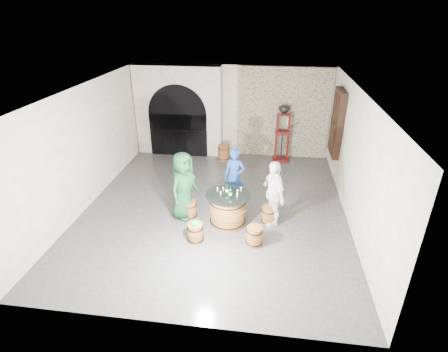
# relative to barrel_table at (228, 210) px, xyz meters

# --- Properties ---
(ground) EXTENTS (8.00, 8.00, 0.00)m
(ground) POSITION_rel_barrel_table_xyz_m (-0.44, 0.79, -0.42)
(ground) COLOR #2E2F31
(ground) RESTS_ON ground
(wall_back) EXTENTS (8.00, 0.00, 8.00)m
(wall_back) POSITION_rel_barrel_table_xyz_m (-0.44, 4.79, 1.18)
(wall_back) COLOR silver
(wall_back) RESTS_ON ground
(wall_front) EXTENTS (8.00, 0.00, 8.00)m
(wall_front) POSITION_rel_barrel_table_xyz_m (-0.44, -3.21, 1.18)
(wall_front) COLOR silver
(wall_front) RESTS_ON ground
(wall_left) EXTENTS (0.00, 8.00, 8.00)m
(wall_left) POSITION_rel_barrel_table_xyz_m (-3.94, 0.79, 1.18)
(wall_left) COLOR silver
(wall_left) RESTS_ON ground
(wall_right) EXTENTS (0.00, 8.00, 8.00)m
(wall_right) POSITION_rel_barrel_table_xyz_m (3.06, 0.79, 1.18)
(wall_right) COLOR silver
(wall_right) RESTS_ON ground
(ceiling) EXTENTS (8.00, 8.00, 0.00)m
(ceiling) POSITION_rel_barrel_table_xyz_m (-0.44, 0.79, 2.78)
(ceiling) COLOR beige
(ceiling) RESTS_ON wall_back
(stone_facing_panel) EXTENTS (3.20, 0.12, 3.18)m
(stone_facing_panel) POSITION_rel_barrel_table_xyz_m (1.36, 4.73, 1.18)
(stone_facing_panel) COLOR #AEA58B
(stone_facing_panel) RESTS_ON ground
(arched_opening) EXTENTS (3.10, 0.60, 3.19)m
(arched_opening) POSITION_rel_barrel_table_xyz_m (-2.34, 4.53, 1.16)
(arched_opening) COLOR silver
(arched_opening) RESTS_ON ground
(shuttered_window) EXTENTS (0.23, 1.10, 2.00)m
(shuttered_window) POSITION_rel_barrel_table_xyz_m (2.94, 3.19, 1.38)
(shuttered_window) COLOR black
(shuttered_window) RESTS_ON wall_right
(barrel_table) EXTENTS (1.11, 1.11, 0.85)m
(barrel_table) POSITION_rel_barrel_table_xyz_m (0.00, 0.00, 0.00)
(barrel_table) COLOR brown
(barrel_table) RESTS_ON ground
(barrel_stool_left) EXTENTS (0.39, 0.39, 0.47)m
(barrel_stool_left) POSITION_rel_barrel_table_xyz_m (-1.03, 0.19, -0.19)
(barrel_stool_left) COLOR brown
(barrel_stool_left) RESTS_ON ground
(barrel_stool_far) EXTENTS (0.39, 0.39, 0.47)m
(barrel_stool_far) POSITION_rel_barrel_table_xyz_m (0.03, 1.04, -0.19)
(barrel_stool_far) COLOR brown
(barrel_stool_far) RESTS_ON ground
(barrel_stool_right) EXTENTS (0.39, 0.39, 0.47)m
(barrel_stool_right) POSITION_rel_barrel_table_xyz_m (1.03, 0.19, -0.19)
(barrel_stool_right) COLOR brown
(barrel_stool_right) RESTS_ON ground
(barrel_stool_near_right) EXTENTS (0.39, 0.39, 0.47)m
(barrel_stool_near_right) POSITION_rel_barrel_table_xyz_m (0.72, -0.76, -0.19)
(barrel_stool_near_right) COLOR brown
(barrel_stool_near_right) RESTS_ON ground
(barrel_stool_near_left) EXTENTS (0.39, 0.39, 0.47)m
(barrel_stool_near_left) POSITION_rel_barrel_table_xyz_m (-0.66, -0.81, -0.19)
(barrel_stool_near_left) COLOR brown
(barrel_stool_near_left) RESTS_ON ground
(green_cap) EXTENTS (0.23, 0.19, 0.10)m
(green_cap) POSITION_rel_barrel_table_xyz_m (-0.66, -0.81, 0.09)
(green_cap) COLOR #0C8841
(green_cap) RESTS_ON barrel_stool_near_left
(person_green) EXTENTS (0.90, 1.04, 1.81)m
(person_green) POSITION_rel_barrel_table_xyz_m (-1.16, 0.21, 0.48)
(person_green) COLOR #103A1C
(person_green) RESTS_ON ground
(person_blue) EXTENTS (0.60, 0.42, 1.57)m
(person_blue) POSITION_rel_barrel_table_xyz_m (0.03, 1.19, 0.37)
(person_blue) COLOR navy
(person_blue) RESTS_ON ground
(person_white) EXTENTS (0.82, 1.09, 1.72)m
(person_white) POSITION_rel_barrel_table_xyz_m (1.10, 0.20, 0.44)
(person_white) COLOR white
(person_white) RESTS_ON ground
(wine_bottle_left) EXTENTS (0.08, 0.08, 0.32)m
(wine_bottle_left) POSITION_rel_barrel_table_xyz_m (-0.02, 0.04, 0.56)
(wine_bottle_left) COLOR black
(wine_bottle_left) RESTS_ON barrel_table
(wine_bottle_center) EXTENTS (0.08, 0.08, 0.32)m
(wine_bottle_center) POSITION_rel_barrel_table_xyz_m (0.08, -0.12, 0.56)
(wine_bottle_center) COLOR black
(wine_bottle_center) RESTS_ON barrel_table
(wine_bottle_right) EXTENTS (0.08, 0.08, 0.32)m
(wine_bottle_right) POSITION_rel_barrel_table_xyz_m (-0.03, 0.08, 0.56)
(wine_bottle_right) COLOR black
(wine_bottle_right) RESTS_ON barrel_table
(tasting_glass_a) EXTENTS (0.05, 0.05, 0.10)m
(tasting_glass_a) POSITION_rel_barrel_table_xyz_m (-0.17, -0.02, 0.48)
(tasting_glass_a) COLOR #BC7524
(tasting_glass_a) RESTS_ON barrel_table
(tasting_glass_b) EXTENTS (0.05, 0.05, 0.10)m
(tasting_glass_b) POSITION_rel_barrel_table_xyz_m (0.23, 0.12, 0.48)
(tasting_glass_b) COLOR #BC7524
(tasting_glass_b) RESTS_ON barrel_table
(tasting_glass_c) EXTENTS (0.05, 0.05, 0.10)m
(tasting_glass_c) POSITION_rel_barrel_table_xyz_m (-0.14, 0.19, 0.48)
(tasting_glass_c) COLOR #BC7524
(tasting_glass_c) RESTS_ON barrel_table
(tasting_glass_d) EXTENTS (0.05, 0.05, 0.10)m
(tasting_glass_d) POSITION_rel_barrel_table_xyz_m (0.30, 0.25, 0.48)
(tasting_glass_d) COLOR #BC7524
(tasting_glass_d) RESTS_ON barrel_table
(tasting_glass_e) EXTENTS (0.05, 0.05, 0.10)m
(tasting_glass_e) POSITION_rel_barrel_table_xyz_m (0.23, -0.06, 0.48)
(tasting_glass_e) COLOR #BC7524
(tasting_glass_e) RESTS_ON barrel_table
(tasting_glass_f) EXTENTS (0.05, 0.05, 0.10)m
(tasting_glass_f) POSITION_rel_barrel_table_xyz_m (-0.28, 0.17, 0.48)
(tasting_glass_f) COLOR #BC7524
(tasting_glass_f) RESTS_ON barrel_table
(side_barrel) EXTENTS (0.43, 0.43, 0.57)m
(side_barrel) POSITION_rel_barrel_table_xyz_m (-0.66, 4.03, -0.14)
(side_barrel) COLOR brown
(side_barrel) RESTS_ON ground
(corking_press) EXTENTS (0.83, 0.51, 1.96)m
(corking_press) POSITION_rel_barrel_table_xyz_m (1.38, 4.28, 0.72)
(corking_press) COLOR #450F0B
(corking_press) RESTS_ON ground
(control_box) EXTENTS (0.18, 0.10, 0.22)m
(control_box) POSITION_rel_barrel_table_xyz_m (1.61, 4.65, 0.93)
(control_box) COLOR silver
(control_box) RESTS_ON wall_back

